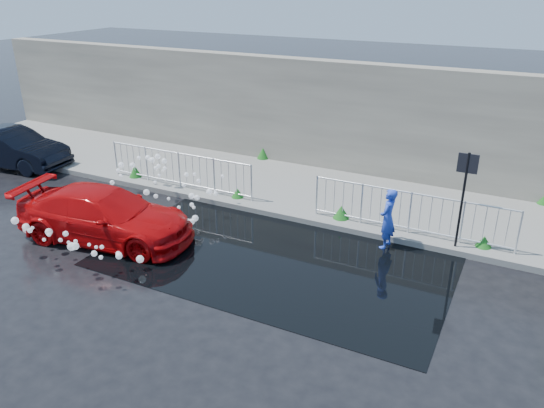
{
  "coord_description": "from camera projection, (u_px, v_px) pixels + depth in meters",
  "views": [
    {
      "loc": [
        5.36,
        -8.91,
        6.12
      ],
      "look_at": [
        0.01,
        1.65,
        1.0
      ],
      "focal_mm": 35.0,
      "sensor_mm": 36.0,
      "label": 1
    }
  ],
  "objects": [
    {
      "name": "sign_post",
      "position": [
        465.0,
        185.0,
        12.06
      ],
      "size": [
        0.45,
        0.06,
        2.5
      ],
      "color": "black",
      "rests_on": "ground"
    },
    {
      "name": "ground",
      "position": [
        238.0,
        270.0,
        11.94
      ],
      "size": [
        90.0,
        90.0,
        0.0
      ],
      "primitive_type": "plane",
      "color": "black",
      "rests_on": "ground"
    },
    {
      "name": "curb",
      "position": [
        294.0,
        217.0,
        14.37
      ],
      "size": [
        30.0,
        0.25,
        0.16
      ],
      "primitive_type": "cube",
      "color": "gray",
      "rests_on": "ground"
    },
    {
      "name": "puddle",
      "position": [
        278.0,
        256.0,
        12.55
      ],
      "size": [
        8.0,
        5.0,
        0.01
      ],
      "primitive_type": "cube",
      "color": "black",
      "rests_on": "ground"
    },
    {
      "name": "railing_right",
      "position": [
        410.0,
        211.0,
        13.15
      ],
      "size": [
        5.05,
        0.05,
        1.1
      ],
      "color": "silver",
      "rests_on": "pavement"
    },
    {
      "name": "water_spray",
      "position": [
        132.0,
        200.0,
        13.9
      ],
      "size": [
        3.7,
        5.42,
        1.02
      ],
      "color": "white",
      "rests_on": "ground"
    },
    {
      "name": "red_car",
      "position": [
        105.0,
        215.0,
        13.12
      ],
      "size": [
        4.72,
        2.49,
        1.31
      ],
      "primitive_type": "imported",
      "rotation": [
        0.0,
        0.0,
        1.72
      ],
      "color": "#B90709",
      "rests_on": "ground"
    },
    {
      "name": "person",
      "position": [
        388.0,
        219.0,
        12.69
      ],
      "size": [
        0.41,
        0.59,
        1.52
      ],
      "primitive_type": "imported",
      "rotation": [
        0.0,
        0.0,
        -1.67
      ],
      "color": "blue",
      "rests_on": "ground"
    },
    {
      "name": "weeds",
      "position": [
        297.0,
        187.0,
        15.77
      ],
      "size": [
        12.17,
        3.93,
        0.39
      ],
      "color": "#134916",
      "rests_on": "pavement"
    },
    {
      "name": "railing_left",
      "position": [
        179.0,
        168.0,
        16.05
      ],
      "size": [
        5.05,
        0.05,
        1.1
      ],
      "color": "silver",
      "rests_on": "pavement"
    },
    {
      "name": "retaining_wall",
      "position": [
        349.0,
        117.0,
        17.08
      ],
      "size": [
        30.0,
        0.6,
        3.5
      ],
      "primitive_type": "cube",
      "color": "#676257",
      "rests_on": "pavement"
    },
    {
      "name": "dark_car",
      "position": [
        12.0,
        148.0,
        18.15
      ],
      "size": [
        4.17,
        1.83,
        1.33
      ],
      "primitive_type": "imported",
      "rotation": [
        0.0,
        0.0,
        1.68
      ],
      "color": "black",
      "rests_on": "ground"
    },
    {
      "name": "pavement",
      "position": [
        322.0,
        193.0,
        16.01
      ],
      "size": [
        30.0,
        4.0,
        0.15
      ],
      "primitive_type": "cube",
      "color": "gray",
      "rests_on": "ground"
    }
  ]
}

